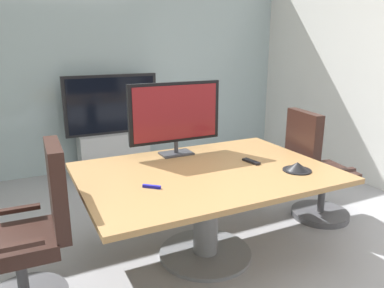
% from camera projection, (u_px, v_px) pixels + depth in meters
% --- Properties ---
extents(ground_plane, '(6.81, 6.81, 0.00)m').
position_uv_depth(ground_plane, '(206.00, 274.00, 2.80)').
color(ground_plane, '#99999E').
extents(wall_back_glass_partition, '(5.43, 0.10, 2.82)m').
position_uv_depth(wall_back_glass_partition, '(105.00, 65.00, 4.93)').
color(wall_back_glass_partition, '#9EB2B7').
rests_on(wall_back_glass_partition, ground).
extents(conference_table, '(1.92, 1.34, 0.74)m').
position_uv_depth(conference_table, '(206.00, 191.00, 2.91)').
color(conference_table, olive).
rests_on(conference_table, ground).
extents(office_chair_left, '(0.60, 0.58, 1.09)m').
position_uv_depth(office_chair_left, '(34.00, 241.00, 2.39)').
color(office_chair_left, '#4C4C51').
rests_on(office_chair_left, ground).
extents(office_chair_right, '(0.63, 0.60, 1.09)m').
position_uv_depth(office_chair_right, '(315.00, 175.00, 3.58)').
color(office_chair_right, '#4C4C51').
rests_on(office_chair_right, ground).
extents(tv_monitor, '(0.84, 0.18, 0.64)m').
position_uv_depth(tv_monitor, '(175.00, 114.00, 3.18)').
color(tv_monitor, '#333338').
rests_on(tv_monitor, conference_table).
extents(wall_display_unit, '(1.20, 0.36, 1.31)m').
position_uv_depth(wall_display_unit, '(113.00, 141.00, 4.87)').
color(wall_display_unit, '#B7BABC').
rests_on(wall_display_unit, ground).
extents(conference_phone, '(0.22, 0.22, 0.07)m').
position_uv_depth(conference_phone, '(297.00, 167.00, 2.85)').
color(conference_phone, black).
rests_on(conference_phone, conference_table).
extents(remote_control, '(0.08, 0.18, 0.02)m').
position_uv_depth(remote_control, '(251.00, 161.00, 3.05)').
color(remote_control, black).
rests_on(remote_control, conference_table).
extents(whiteboard_marker, '(0.11, 0.10, 0.02)m').
position_uv_depth(whiteboard_marker, '(152.00, 187.00, 2.51)').
color(whiteboard_marker, '#1919A5').
rests_on(whiteboard_marker, conference_table).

